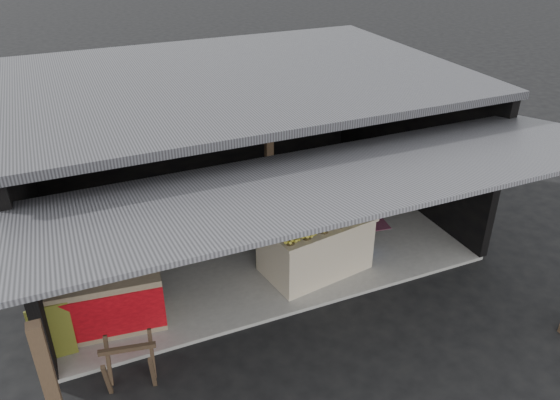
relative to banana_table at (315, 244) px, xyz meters
name	(u,v)px	position (x,y,z in m)	size (l,w,h in m)	color
ground	(300,313)	(-0.67, -0.87, -0.54)	(80.00, 80.00, 0.00)	black
concrete_slab	(243,230)	(-0.67, 1.63, -0.51)	(7.00, 5.00, 0.06)	gray
shophouse	(233,121)	(-0.67, 1.95, 1.56)	(7.40, 7.29, 3.02)	black
banana_table	(315,244)	(0.00, 0.00, 0.00)	(1.87, 1.32, 0.95)	beige
banana_pile	(316,214)	(0.00, 0.00, 0.57)	(1.60, 0.96, 0.19)	gold
white_crate	(282,215)	(-0.14, 1.03, 0.02)	(0.95, 0.68, 1.00)	white
neighbor_stall	(107,299)	(-3.32, -0.07, 0.00)	(1.61, 0.86, 1.59)	#998466
green_signboard	(52,333)	(-4.08, -0.40, -0.08)	(0.53, 0.04, 0.80)	black
sawhorse	(129,362)	(-3.23, -1.28, -0.12)	(0.69, 0.68, 0.66)	#4A3525
water_barrel	(363,238)	(1.03, 0.17, -0.25)	(0.31, 0.31, 0.46)	navy
plastic_chair	(364,185)	(1.74, 1.38, 0.08)	(0.58, 0.58, 0.95)	black
magenta_rug	(344,221)	(1.21, 1.13, -0.47)	(1.50, 1.00, 0.01)	maroon
picture_frames	(192,97)	(-0.84, 4.03, 1.39)	(1.62, 0.04, 0.46)	black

